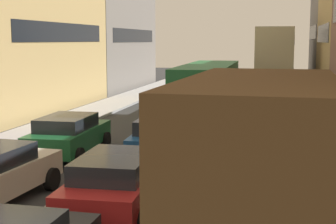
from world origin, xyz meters
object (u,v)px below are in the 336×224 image
Objects in this scene: sedan_left_lane_third at (69,134)px; bus_mid_queue_primary at (208,86)px; bus_far_queue_secondary at (275,59)px; hatchback_centre_lane_third at (163,136)px; sedan_right_lane_behind_truck at (257,145)px; removalist_box_truck at (263,163)px; sedan_centre_lane_second at (117,182)px.

sedan_left_lane_third is 10.82m from bus_mid_queue_primary.
sedan_left_lane_third is 0.41× the size of bus_far_queue_secondary.
hatchback_centre_lane_third is 0.42× the size of bus_far_queue_secondary.
hatchback_centre_lane_third is 0.99× the size of sedan_right_lane_behind_truck.
removalist_box_truck is 0.74× the size of bus_mid_queue_primary.
sedan_right_lane_behind_truck is (-0.42, 7.28, -1.18)m from removalist_box_truck.
sedan_left_lane_third and sedan_right_lane_behind_truck have the same top height.
hatchback_centre_lane_third is 3.45m from sedan_left_lane_third.
sedan_right_lane_behind_truck is 11.06m from bus_mid_queue_primary.
hatchback_centre_lane_third is at bearing 80.63° from sedan_right_lane_behind_truck.
sedan_right_lane_behind_truck is at bearing -33.43° from sedan_centre_lane_second.
hatchback_centre_lane_third is at bearing -85.56° from sedan_left_lane_third.
sedan_centre_lane_second and sedan_left_lane_third have the same top height.
hatchback_centre_lane_third and sedan_right_lane_behind_truck have the same top height.
bus_mid_queue_primary is (-3.13, 10.56, 0.96)m from sedan_right_lane_behind_truck.
bus_mid_queue_primary is at bearing -2.30° from sedan_centre_lane_second.
bus_mid_queue_primary is at bearing -4.13° from hatchback_centre_lane_third.
removalist_box_truck reaches higher than sedan_centre_lane_second.
sedan_left_lane_third is at bearing 162.52° from bus_far_queue_secondary.
bus_far_queue_secondary reaches higher than sedan_right_lane_behind_truck.
bus_mid_queue_primary is 12.20m from bus_far_queue_secondary.
sedan_centre_lane_second is at bearing 179.59° from hatchback_centre_lane_third.
sedan_left_lane_third is (-3.43, -0.38, 0.00)m from hatchback_centre_lane_third.
sedan_right_lane_behind_truck is at bearing 179.71° from bus_far_queue_secondary.
bus_far_queue_secondary reaches higher than sedan_left_lane_third.
sedan_centre_lane_second is 27.64m from bus_far_queue_secondary.
sedan_centre_lane_second is (-3.49, 2.15, -1.18)m from removalist_box_truck.
sedan_right_lane_behind_truck is (6.77, -0.42, 0.00)m from sedan_left_lane_third.
hatchback_centre_lane_third is (-0.26, 5.92, 0.00)m from sedan_centre_lane_second.
removalist_box_truck reaches higher than sedan_right_lane_behind_truck.
sedan_centre_lane_second is 0.99× the size of sedan_right_lane_behind_truck.
hatchback_centre_lane_third is 9.82m from bus_mid_queue_primary.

